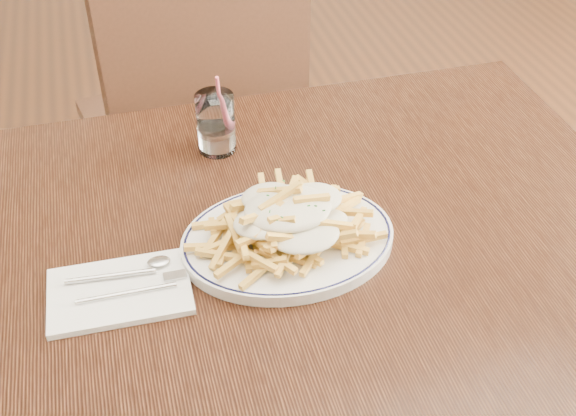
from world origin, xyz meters
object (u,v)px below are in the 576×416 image
object	(u,v)px
chair_far	(197,115)
loaded_fries	(288,215)
fries_plate	(288,240)
water_glass	(216,126)
table	(263,276)

from	to	relation	value
chair_far	loaded_fries	bearing A→B (deg)	-87.50
chair_far	fries_plate	distance (m)	0.73
fries_plate	loaded_fries	xyz separation A→B (m)	(-0.00, -0.00, 0.05)
loaded_fries	water_glass	distance (m)	0.27
table	loaded_fries	world-z (taller)	loaded_fries
table	water_glass	world-z (taller)	water_glass
table	fries_plate	bearing A→B (deg)	-37.13
table	fries_plate	world-z (taller)	fries_plate
table	loaded_fries	bearing A→B (deg)	-37.13
loaded_fries	water_glass	size ratio (longest dim) A/B	1.99
table	chair_far	bearing A→B (deg)	89.81
chair_far	loaded_fries	size ratio (longest dim) A/B	3.46
chair_far	loaded_fries	world-z (taller)	chair_far
chair_far	fries_plate	size ratio (longest dim) A/B	2.66
loaded_fries	water_glass	world-z (taller)	water_glass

